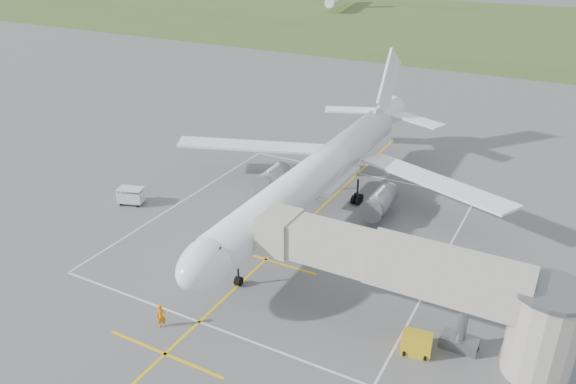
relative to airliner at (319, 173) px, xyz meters
The scene contains 9 objects.
ground 4.46m from the airliner, 90.00° to the right, with size 700.00×700.00×0.00m, color #58585B.
grass_strip 129.32m from the airliner, 90.00° to the left, with size 700.00×120.00×0.02m, color #3A5A27.
apron_markings 7.90m from the airliner, 90.00° to the right, with size 28.20×60.00×0.01m.
airliner is the anchor object (origin of this frame).
jet_bridge 21.22m from the airliner, 42.19° to the right, with size 23.40×5.00×7.20m.
gpu_unit 22.69m from the airliner, 46.38° to the right, with size 2.25×1.74×1.55m.
baggage_cart 20.36m from the airliner, 156.47° to the right, with size 3.01×2.34×1.84m.
ramp_worker_nose 22.88m from the airliner, 95.35° to the right, with size 0.71×0.46×1.94m, color orange.
ramp_worker_wing 7.25m from the airliner, behind, with size 0.83×0.64×1.70m, color orange.
Camera 1 is at (22.19, -46.83, 27.27)m, focal length 35.00 mm.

